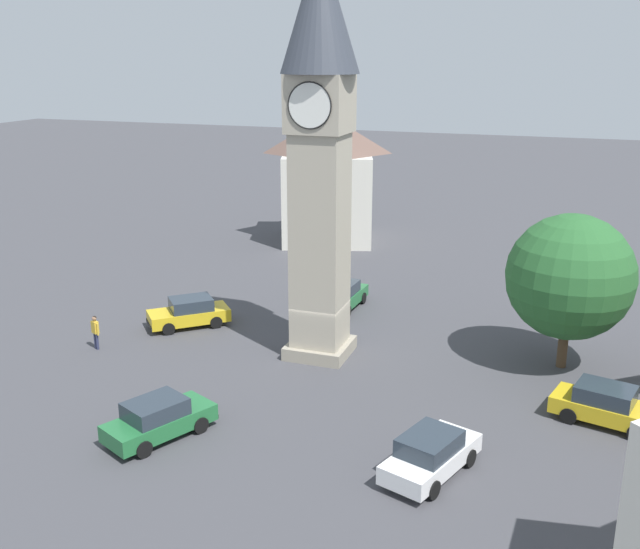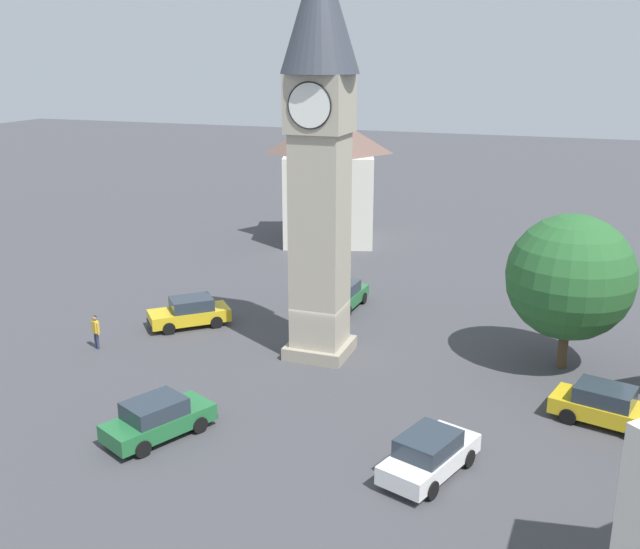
{
  "view_description": "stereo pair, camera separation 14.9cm",
  "coord_description": "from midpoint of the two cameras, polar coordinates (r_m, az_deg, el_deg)",
  "views": [
    {
      "loc": [
        10.84,
        -30.35,
        13.74
      ],
      "look_at": [
        0.0,
        0.0,
        3.94
      ],
      "focal_mm": 41.21,
      "sensor_mm": 36.0,
      "label": 1
    },
    {
      "loc": [
        10.98,
        -30.3,
        13.74
      ],
      "look_at": [
        0.0,
        0.0,
        3.94
      ],
      "focal_mm": 41.21,
      "sensor_mm": 36.0,
      "label": 2
    }
  ],
  "objects": [
    {
      "name": "car_white_side",
      "position": [
        40.79,
        1.84,
        -1.64
      ],
      "size": [
        1.99,
        4.22,
        1.53
      ],
      "color": "#236B38",
      "rests_on": "ground"
    },
    {
      "name": "clock_tower",
      "position": [
        32.37,
        0.13,
        11.64
      ],
      "size": [
        3.4,
        3.4,
        18.46
      ],
      "color": "gray",
      "rests_on": "ground"
    },
    {
      "name": "car_red_corner",
      "position": [
        25.7,
        8.67,
        -13.63
      ],
      "size": [
        2.95,
        4.45,
        1.53
      ],
      "color": "white",
      "rests_on": "ground"
    },
    {
      "name": "car_black_far",
      "position": [
        38.78,
        -9.97,
        -2.9
      ],
      "size": [
        4.2,
        4.01,
        1.53
      ],
      "color": "gold",
      "rests_on": "ground"
    },
    {
      "name": "car_silver_kerb",
      "position": [
        28.25,
        -12.32,
        -10.86
      ],
      "size": [
        3.28,
        4.45,
        1.53
      ],
      "color": "#236B38",
      "rests_on": "ground"
    },
    {
      "name": "pedestrian",
      "position": [
        36.84,
        -16.92,
        -4.06
      ],
      "size": [
        0.52,
        0.35,
        1.69
      ],
      "color": "#2D3351",
      "rests_on": "ground"
    },
    {
      "name": "ground_plane",
      "position": [
        35.04,
        0.12,
        -6.17
      ],
      "size": [
        200.0,
        200.0,
        0.0
      ],
      "primitive_type": "plane",
      "color": "#424247"
    },
    {
      "name": "tree",
      "position": [
        33.99,
        18.97,
        -0.21
      ],
      "size": [
        5.59,
        5.59,
        7.07
      ],
      "color": "brown",
      "rests_on": "ground"
    },
    {
      "name": "car_blue_kerb",
      "position": [
        30.57,
        21.51,
        -9.48
      ],
      "size": [
        4.42,
        2.65,
        1.53
      ],
      "color": "gold",
      "rests_on": "ground"
    },
    {
      "name": "building_terrace_right",
      "position": [
        54.91,
        0.75,
        7.55
      ],
      "size": [
        8.49,
        8.41,
        9.41
      ],
      "color": "silver",
      "rests_on": "ground"
    }
  ]
}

